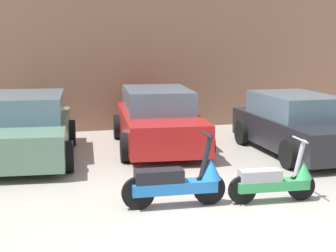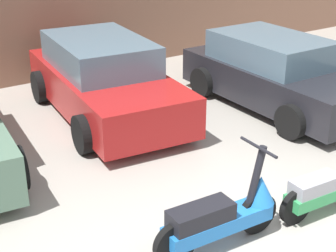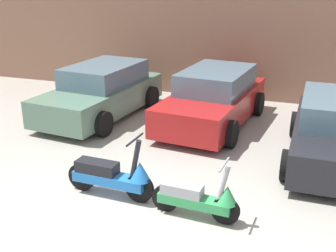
{
  "view_description": "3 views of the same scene",
  "coord_description": "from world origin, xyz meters",
  "px_view_note": "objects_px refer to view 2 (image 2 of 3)",
  "views": [
    {
      "loc": [
        -2.64,
        -6.02,
        2.57
      ],
      "look_at": [
        -0.33,
        2.59,
        0.99
      ],
      "focal_mm": 55.0,
      "sensor_mm": 36.0,
      "label": 1
    },
    {
      "loc": [
        -3.68,
        -2.41,
        3.5
      ],
      "look_at": [
        -0.31,
        2.61,
        0.87
      ],
      "focal_mm": 55.0,
      "sensor_mm": 36.0,
      "label": 2
    },
    {
      "loc": [
        2.4,
        -4.49,
        3.57
      ],
      "look_at": [
        0.01,
        2.38,
        0.92
      ],
      "focal_mm": 45.0,
      "sensor_mm": 36.0,
      "label": 3
    }
  ],
  "objects_px": {
    "scooter_front_left": "(224,214)",
    "car_rear_center": "(104,80)",
    "scooter_front_right": "(331,185)",
    "car_rear_right": "(275,74)"
  },
  "relations": [
    {
      "from": "scooter_front_left",
      "to": "car_rear_center",
      "type": "bearing_deg",
      "value": 82.79
    },
    {
      "from": "scooter_front_right",
      "to": "car_rear_center",
      "type": "height_order",
      "value": "car_rear_center"
    },
    {
      "from": "scooter_front_left",
      "to": "car_rear_center",
      "type": "relative_size",
      "value": 0.39
    },
    {
      "from": "car_rear_right",
      "to": "car_rear_center",
      "type": "bearing_deg",
      "value": -115.14
    },
    {
      "from": "scooter_front_right",
      "to": "car_rear_right",
      "type": "xyz_separation_m",
      "value": [
        2.01,
        2.99,
        0.26
      ]
    },
    {
      "from": "scooter_front_right",
      "to": "car_rear_center",
      "type": "bearing_deg",
      "value": 103.95
    },
    {
      "from": "scooter_front_right",
      "to": "car_rear_right",
      "type": "height_order",
      "value": "car_rear_right"
    },
    {
      "from": "scooter_front_left",
      "to": "car_rear_right",
      "type": "distance_m",
      "value": 4.52
    },
    {
      "from": "scooter_front_left",
      "to": "car_rear_right",
      "type": "height_order",
      "value": "car_rear_right"
    },
    {
      "from": "scooter_front_left",
      "to": "car_rear_center",
      "type": "distance_m",
      "value": 4.23
    }
  ]
}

